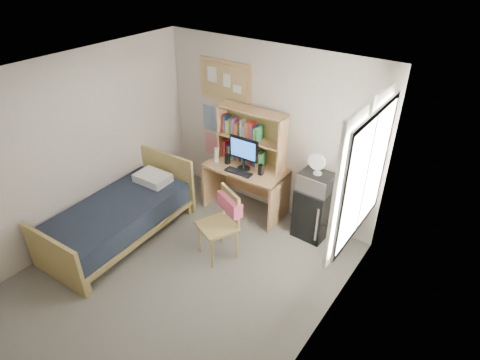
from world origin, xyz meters
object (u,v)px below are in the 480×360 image
Objects in this scene: bulletin_board at (225,82)px; microwave at (316,182)px; speaker_left at (227,159)px; desk_fan at (319,164)px; desk at (246,189)px; speaker_right at (261,170)px; desk_chair at (217,226)px; monitor at (244,154)px; mini_fridge at (314,212)px; bed at (119,221)px.

bulletin_board reaches higher than microwave.
desk_fan is (1.44, 0.13, 0.33)m from speaker_left.
speaker_right is at bearing -11.31° from desk.
speaker_right is at bearing 113.25° from desk_chair.
mini_fridge is at bearing 4.70° from monitor.
speaker_right is 0.85m from microwave.
microwave is (-0.00, -0.02, 0.52)m from mini_fridge.
desk_chair is 3.36× the size of desk_fan.
mini_fridge reaches higher than bed.
bed is at bearing -140.93° from desk_fan.
bed is 4.59× the size of microwave.
desk_chair is 1.49m from microwave.
speaker_right is (0.30, 0.01, -0.18)m from monitor.
desk reaches higher than bed.
speaker_left is 0.99× the size of speaker_right.
mini_fridge is (1.15, 0.07, -0.00)m from desk.
speaker_right reaches higher than speaker_left.
microwave reaches higher than bed.
desk_chair reaches higher than speaker_left.
bulletin_board reaches higher than desk_fan.
microwave is (1.14, 0.11, -0.13)m from monitor.
mini_fridge is 1.74× the size of microwave.
monitor is at bearing -171.09° from mini_fridge.
desk is 1.15m from mini_fridge.
bed is at bearing -140.61° from mini_fridge.
monitor is at bearing -172.08° from microwave.
monitor is at bearing -31.79° from bulletin_board.
speaker_right is at bearing -170.77° from microwave.
desk_chair is at bearing -124.04° from microwave.
speaker_left is (-0.60, 1.03, 0.36)m from desk_chair.
bed is at bearing -133.53° from speaker_right.
speaker_right is at bearing -22.01° from bulletin_board.
speaker_left is at bearing -180.00° from speaker_right.
desk is 2.80× the size of microwave.
monitor reaches higher than desk.
bed is (-1.39, -0.53, -0.22)m from desk_chair.
speaker_right is at bearing 0.00° from monitor.
bulletin_board reaches higher than bed.
desk is 1.26m from microwave.
monitor is at bearing -90.00° from desk.
bed is 2.18m from speaker_right.
bed is 12.77× the size of speaker_right.
speaker_left is at bearing -180.00° from monitor.
mini_fridge is (0.85, 1.17, -0.11)m from desk_chair.
desk_fan is (1.14, 0.11, 0.15)m from monitor.
desk_fan is (2.24, 1.68, 0.91)m from bed.
speaker_right reaches higher than desk.
desk_fan reaches higher than speaker_left.
bulletin_board is 1.67m from desk.
mini_fridge is 4.89× the size of speaker_left.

